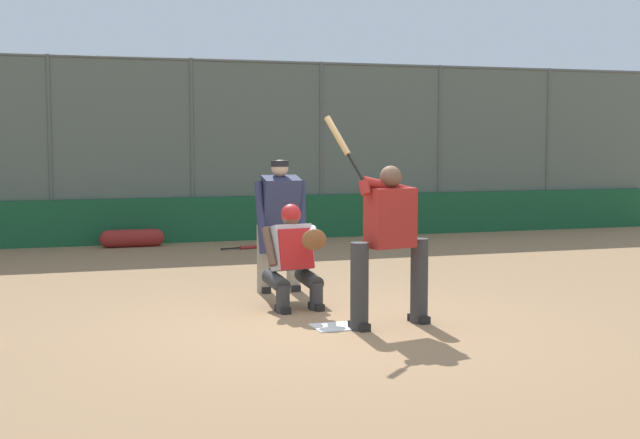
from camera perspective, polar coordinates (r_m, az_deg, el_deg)
ground_plane at (r=9.42m, az=0.87°, el=-6.92°), size 160.00×160.00×0.00m
home_plate_marker at (r=9.42m, az=0.87°, el=-6.89°), size 0.43×0.43×0.01m
backstop_fence at (r=17.42m, az=-8.20°, el=4.68°), size 21.10×0.08×3.53m
padding_wall at (r=17.39m, az=-8.09°, el=-0.01°), size 20.60×0.18×0.86m
bleachers_beyond at (r=19.73m, az=-15.44°, el=0.61°), size 14.71×2.50×1.48m
batter_at_plate at (r=9.37m, az=4.46°, el=-1.27°), size 1.12×0.55×2.22m
catcher_behind_plate at (r=10.34m, az=-1.69°, el=-2.29°), size 0.67×0.78×1.22m
umpire_home at (r=11.48m, az=-2.59°, el=-0.11°), size 0.70×0.43×1.71m
spare_bat_near_backstop at (r=16.17m, az=-4.55°, el=-1.77°), size 0.88×0.26×0.07m
equipment_bag_dugout_side at (r=16.77m, az=-11.94°, el=-1.18°), size 1.18×0.32×0.32m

